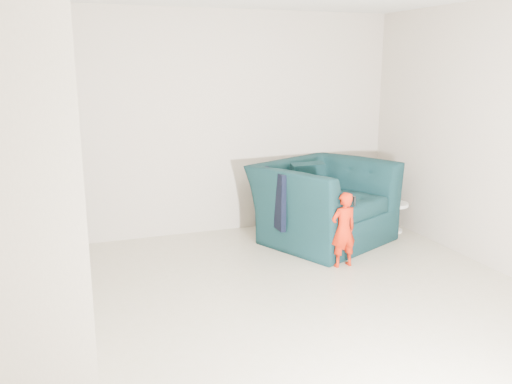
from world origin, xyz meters
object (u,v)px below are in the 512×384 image
armchair (324,202)px  staircase (10,222)px  toddler (343,230)px  side_table (393,212)px

armchair → staircase: 3.58m
toddler → staircase: bearing=5.5°
staircase → side_table: bearing=18.1°
toddler → armchair: bearing=-107.8°
toddler → side_table: size_ratio=2.13×
toddler → staircase: 3.17m
side_table → staircase: (-4.25, -1.39, 0.70)m
staircase → toddler: bearing=10.0°
armchair → toddler: (-0.20, -0.84, -0.07)m
toddler → staircase: staircase is taller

